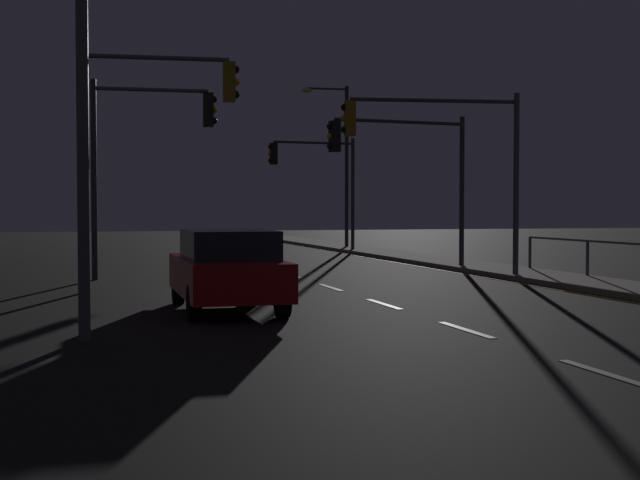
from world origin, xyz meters
name	(u,v)px	position (x,y,z in m)	size (l,w,h in m)	color
ground_plane	(325,286)	(0.00, 17.50, 0.00)	(112.00, 112.00, 0.00)	black
sidewalk_right	(553,278)	(6.51, 17.50, 0.07)	(2.16, 77.00, 0.14)	#9E937F
lane_markings_center	(293,276)	(0.00, 21.00, 0.01)	(0.14, 50.00, 0.01)	silver
lane_edge_line	(437,269)	(5.18, 22.50, 0.01)	(0.14, 53.00, 0.01)	gold
car	(227,268)	(-3.30, 12.74, 0.82)	(1.86, 4.42, 1.57)	#B71414
traffic_light_mid_left	(315,170)	(4.17, 33.96, 3.69)	(4.06, 0.53, 5.01)	#38383D
traffic_light_near_right	(150,121)	(-4.42, 17.14, 4.06)	(3.74, 0.54, 5.80)	#4C4C51
traffic_light_far_left	(438,144)	(3.53, 18.55, 3.77)	(5.03, 0.86, 5.06)	#4C4C51
traffic_light_far_right	(147,141)	(-4.21, 20.90, 3.87)	(3.48, 0.43, 5.54)	#38383D
traffic_light_mid_right	(402,157)	(3.82, 22.13, 3.59)	(4.79, 0.74, 4.82)	#38383D
street_lamp_median	(339,150)	(6.13, 36.82, 4.78)	(2.32, 0.44, 7.73)	#2D3033
street_lamp_across_street	(77,52)	(-6.08, 9.66, 4.33)	(0.78, 1.64, 7.23)	#4C4C51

